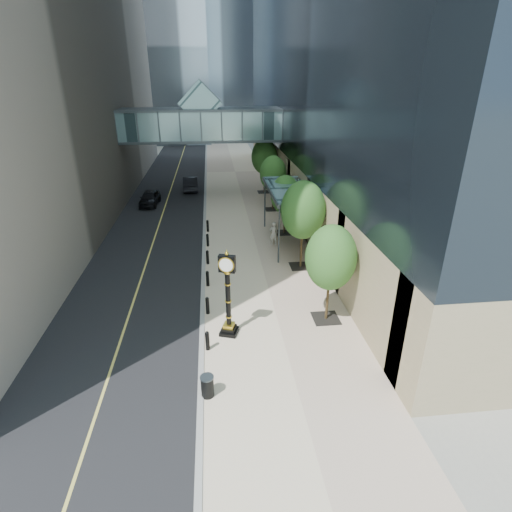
% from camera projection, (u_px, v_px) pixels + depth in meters
% --- Properties ---
extents(ground, '(320.00, 320.00, 0.00)m').
position_uv_depth(ground, '(267.00, 360.00, 18.37)').
color(ground, gray).
rests_on(ground, ground).
extents(road, '(8.00, 180.00, 0.02)m').
position_uv_depth(road, '(176.00, 173.00, 53.94)').
color(road, black).
rests_on(road, ground).
extents(sidewalk, '(8.00, 180.00, 0.06)m').
position_uv_depth(sidewalk, '(235.00, 172.00, 54.73)').
color(sidewalk, beige).
rests_on(sidewalk, ground).
extents(curb, '(0.25, 180.00, 0.07)m').
position_uv_depth(curb, '(206.00, 172.00, 54.33)').
color(curb, gray).
rests_on(curb, ground).
extents(skywalk, '(17.00, 4.20, 5.80)m').
position_uv_depth(skywalk, '(201.00, 123.00, 40.30)').
color(skywalk, slate).
rests_on(skywalk, ground).
extents(entrance_canopy, '(3.00, 8.00, 4.38)m').
position_uv_depth(entrance_canopy, '(289.00, 190.00, 29.70)').
color(entrance_canopy, '#383F44').
rests_on(entrance_canopy, ground).
extents(bollard_row, '(0.20, 16.20, 0.90)m').
position_uv_depth(bollard_row, '(208.00, 268.00, 26.06)').
color(bollard_row, black).
rests_on(bollard_row, sidewalk).
extents(street_trees, '(2.89, 28.71, 5.95)m').
position_uv_depth(street_trees, '(285.00, 188.00, 31.88)').
color(street_trees, black).
rests_on(street_trees, sidewalk).
extents(street_clock, '(1.07, 1.07, 4.49)m').
position_uv_depth(street_clock, '(228.00, 300.00, 19.41)').
color(street_clock, black).
rests_on(street_clock, sidewalk).
extents(trash_bin, '(0.68, 0.68, 0.90)m').
position_uv_depth(trash_bin, '(207.00, 387.00, 16.06)').
color(trash_bin, black).
rests_on(trash_bin, sidewalk).
extents(pedestrian, '(0.74, 0.55, 1.84)m').
position_uv_depth(pedestrian, '(274.00, 233.00, 30.51)').
color(pedestrian, '#ACA69E').
rests_on(pedestrian, sidewalk).
extents(car_near, '(1.97, 4.31, 1.43)m').
position_uv_depth(car_near, '(150.00, 198.00, 40.34)').
color(car_near, black).
rests_on(car_near, road).
extents(car_far, '(1.90, 4.73, 1.53)m').
position_uv_depth(car_far, '(190.00, 183.00, 45.75)').
color(car_far, black).
rests_on(car_far, road).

